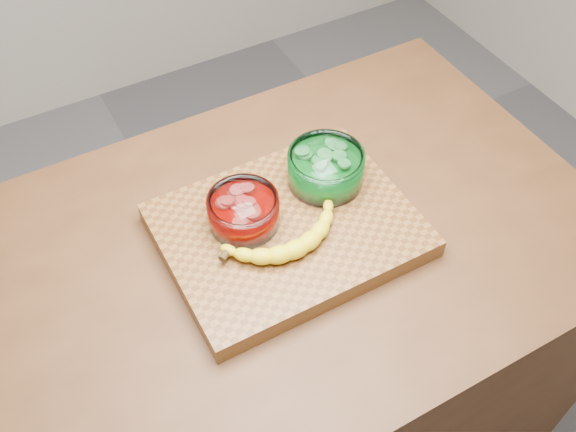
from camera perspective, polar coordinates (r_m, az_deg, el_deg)
ground at (r=1.98m, az=-0.00°, el=-18.32°), size 3.50×3.50×0.00m
counter at (r=1.57m, az=-0.00°, el=-12.14°), size 1.20×0.80×0.90m
cutting_board at (r=1.18m, az=-0.00°, el=-1.26°), size 0.45×0.35×0.04m
bowl_red at (r=1.15m, az=-3.98°, el=0.46°), size 0.13×0.13×0.06m
bowl_green at (r=1.21m, az=3.36°, el=4.26°), size 0.14×0.14×0.07m
banana at (r=1.12m, az=-0.07°, el=-1.97°), size 0.26×0.12×0.04m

